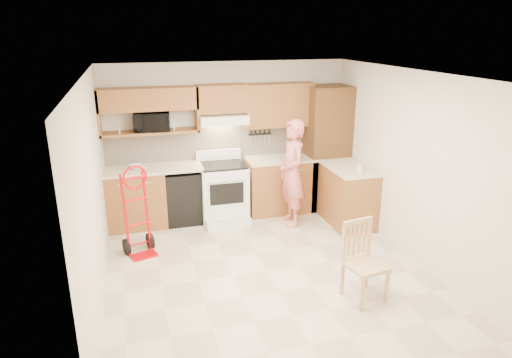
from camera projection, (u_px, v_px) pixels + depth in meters
name	position (u px, v px, depth m)	size (l,w,h in m)	color
floor	(266.00, 272.00, 5.90)	(4.00, 4.50, 0.02)	beige
ceiling	(268.00, 73.00, 5.11)	(4.00, 4.50, 0.02)	white
wall_back	(227.00, 138.00, 7.57)	(4.00, 0.02, 2.50)	silver
wall_front	(355.00, 271.00, 3.44)	(4.00, 0.02, 2.50)	silver
wall_left	(92.00, 195.00, 4.99)	(0.02, 4.50, 2.50)	silver
wall_right	(412.00, 167.00, 6.02)	(0.02, 4.50, 2.50)	silver
backsplash	(228.00, 142.00, 7.57)	(3.92, 0.03, 0.55)	beige
lower_cab_left	(136.00, 199.00, 7.14)	(0.90, 0.60, 0.90)	#9B622E
dishwasher	(184.00, 196.00, 7.34)	(0.60, 0.60, 0.85)	black
lower_cab_right	(280.00, 185.00, 7.75)	(1.14, 0.60, 0.90)	#9B622E
countertop_left	(153.00, 169.00, 7.07)	(1.50, 0.63, 0.04)	beige
countertop_right	(280.00, 159.00, 7.61)	(1.14, 0.63, 0.04)	beige
cab_return_right	(348.00, 196.00, 7.25)	(0.60, 1.00, 0.90)	#9B622E
countertop_return	(350.00, 168.00, 7.10)	(0.63, 1.00, 0.04)	beige
pantry_tall	(326.00, 148.00, 7.78)	(0.70, 0.60, 2.10)	brown
upper_cab_left	(148.00, 99.00, 6.86)	(1.50, 0.33, 0.34)	#9B622E
upper_shelf_mw	(150.00, 132.00, 7.02)	(1.50, 0.33, 0.04)	#9B622E
upper_cab_center	(221.00, 99.00, 7.16)	(0.76, 0.33, 0.44)	#9B622E
upper_cab_right	(279.00, 105.00, 7.45)	(1.14, 0.33, 0.70)	#9B622E
range_hood	(223.00, 119.00, 7.20)	(0.76, 0.46, 0.14)	white
knife_strip	(260.00, 138.00, 7.67)	(0.40, 0.05, 0.29)	black
microwave	(152.00, 121.00, 6.98)	(0.53, 0.36, 0.29)	black
range	(223.00, 188.00, 7.33)	(0.74, 0.98, 1.10)	white
person	(292.00, 173.00, 7.08)	(0.62, 0.41, 1.70)	#D46A60
hand_truck	(138.00, 215.00, 6.17)	(0.46, 0.42, 1.16)	red
dining_chair	(366.00, 263.00, 5.17)	(0.42, 0.45, 0.93)	tan
soap_bottle	(360.00, 167.00, 6.78)	(0.08, 0.08, 0.17)	white
bowl	(137.00, 167.00, 6.99)	(0.24, 0.24, 0.06)	white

